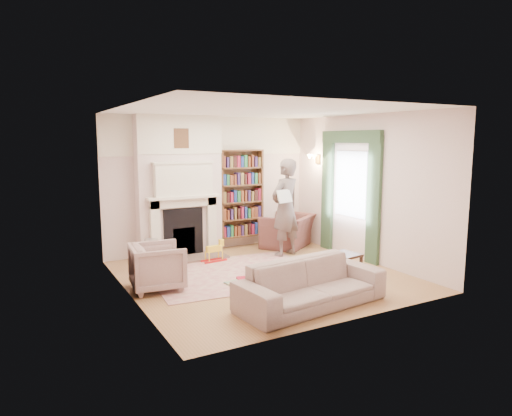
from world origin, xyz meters
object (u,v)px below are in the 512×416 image
armchair_reading (288,231)px  paraffin_heater (151,254)px  rocking_horse (214,251)px  man_reading (285,208)px  armchair_left (158,267)px  coffee_table (339,268)px  sofa (311,284)px  bookcase (241,193)px

armchair_reading → paraffin_heater: (-3.10, -0.27, -0.08)m
paraffin_heater → rocking_horse: bearing=-5.3°
armchair_reading → man_reading: size_ratio=0.55×
armchair_left → man_reading: (2.89, 0.84, 0.62)m
rocking_horse → man_reading: bearing=-14.2°
rocking_horse → paraffin_heater: bearing=169.0°
armchair_reading → coffee_table: armchair_reading is taller
sofa → rocking_horse: size_ratio=4.54×
sofa → man_reading: (1.21, 2.59, 0.66)m
armchair_left → sofa: (1.68, -1.75, -0.04)m
man_reading → paraffin_heater: (-2.65, 0.33, -0.70)m
bookcase → rocking_horse: (-1.03, -0.88, -0.96)m
armchair_left → coffee_table: armchair_left is taller
armchair_left → paraffin_heater: armchair_left is taller
coffee_table → bookcase: bearing=86.3°
man_reading → rocking_horse: (-1.47, 0.22, -0.77)m
bookcase → armchair_reading: size_ratio=1.71×
armchair_left → sofa: 2.43m
sofa → paraffin_heater: bearing=110.2°
armchair_left → sofa: size_ratio=0.37×
paraffin_heater → bookcase: bearing=19.3°
bookcase → paraffin_heater: bearing=-160.7°
armchair_reading → armchair_left: (-3.34, -1.44, 0.01)m
man_reading → coffee_table: bearing=69.0°
armchair_reading → man_reading: (-0.45, -0.60, 0.63)m
bookcase → coffee_table: 3.15m
bookcase → armchair_left: size_ratio=2.32×
armchair_reading → man_reading: man_reading is taller
man_reading → paraffin_heater: bearing=-23.8°
sofa → coffee_table: 1.28m
bookcase → sofa: bookcase is taller
armchair_reading → man_reading: bearing=18.1°
paraffin_heater → rocking_horse: size_ratio=1.15×
bookcase → sofa: 3.87m
armchair_left → coffee_table: size_ratio=1.14×
sofa → rocking_horse: (-0.26, 2.81, -0.11)m
armchair_left → coffee_table: (2.74, -1.05, -0.14)m
armchair_reading → sofa: bearing=27.5°
sofa → coffee_table: bearing=27.3°
sofa → rocking_horse: bearing=89.2°
rocking_horse → armchair_left: bearing=-148.9°
coffee_table → rocking_horse: coffee_table is taller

